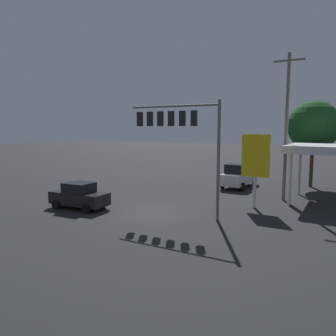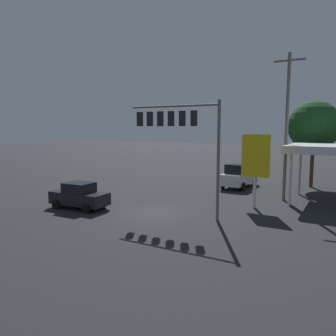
{
  "view_description": "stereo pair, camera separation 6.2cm",
  "coord_description": "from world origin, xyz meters",
  "px_view_note": "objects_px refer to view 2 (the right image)",
  "views": [
    {
      "loc": [
        -11.9,
        18.92,
        5.9
      ],
      "look_at": [
        0.0,
        -2.0,
        2.95
      ],
      "focal_mm": 35.0,
      "sensor_mm": 36.0,
      "label": 1
    },
    {
      "loc": [
        -11.96,
        18.89,
        5.9
      ],
      "look_at": [
        0.0,
        -2.0,
        2.95
      ],
      "focal_mm": 35.0,
      "sensor_mm": 36.0,
      "label": 2
    }
  ],
  "objects_px": {
    "traffic_signal_assembly": "(179,127)",
    "street_tree": "(314,126)",
    "price_sign": "(256,158)",
    "pickup_parked": "(239,176)",
    "utility_pole": "(287,125)",
    "sedan_far": "(79,196)"
  },
  "relations": [
    {
      "from": "traffic_signal_assembly",
      "to": "sedan_far",
      "type": "xyz_separation_m",
      "value": [
        7.17,
        2.09,
        -4.98
      ]
    },
    {
      "from": "pickup_parked",
      "to": "utility_pole",
      "type": "bearing_deg",
      "value": 55.7
    },
    {
      "from": "traffic_signal_assembly",
      "to": "sedan_far",
      "type": "height_order",
      "value": "traffic_signal_assembly"
    },
    {
      "from": "sedan_far",
      "to": "street_tree",
      "type": "relative_size",
      "value": 0.52
    },
    {
      "from": "utility_pole",
      "to": "sedan_far",
      "type": "height_order",
      "value": "utility_pole"
    },
    {
      "from": "sedan_far",
      "to": "pickup_parked",
      "type": "xyz_separation_m",
      "value": [
        -7.53,
        -14.2,
        0.16
      ]
    },
    {
      "from": "traffic_signal_assembly",
      "to": "street_tree",
      "type": "distance_m",
      "value": 17.31
    },
    {
      "from": "utility_pole",
      "to": "pickup_parked",
      "type": "distance_m",
      "value": 8.11
    },
    {
      "from": "traffic_signal_assembly",
      "to": "pickup_parked",
      "type": "distance_m",
      "value": 13.04
    },
    {
      "from": "utility_pole",
      "to": "sedan_far",
      "type": "relative_size",
      "value": 2.63
    },
    {
      "from": "pickup_parked",
      "to": "price_sign",
      "type": "bearing_deg",
      "value": 28.76
    },
    {
      "from": "traffic_signal_assembly",
      "to": "price_sign",
      "type": "height_order",
      "value": "traffic_signal_assembly"
    },
    {
      "from": "utility_pole",
      "to": "street_tree",
      "type": "relative_size",
      "value": 1.37
    },
    {
      "from": "price_sign",
      "to": "street_tree",
      "type": "relative_size",
      "value": 0.63
    },
    {
      "from": "traffic_signal_assembly",
      "to": "sedan_far",
      "type": "relative_size",
      "value": 1.71
    },
    {
      "from": "pickup_parked",
      "to": "sedan_far",
      "type": "bearing_deg",
      "value": -24.64
    },
    {
      "from": "pickup_parked",
      "to": "street_tree",
      "type": "distance_m",
      "value": 8.88
    },
    {
      "from": "traffic_signal_assembly",
      "to": "utility_pole",
      "type": "xyz_separation_m",
      "value": [
        -5.38,
        -8.25,
        0.24
      ]
    },
    {
      "from": "utility_pole",
      "to": "street_tree",
      "type": "bearing_deg",
      "value": -98.87
    },
    {
      "from": "price_sign",
      "to": "traffic_signal_assembly",
      "type": "bearing_deg",
      "value": 49.01
    },
    {
      "from": "traffic_signal_assembly",
      "to": "street_tree",
      "type": "xyz_separation_m",
      "value": [
        -6.59,
        -16.0,
        0.16
      ]
    },
    {
      "from": "utility_pole",
      "to": "traffic_signal_assembly",
      "type": "bearing_deg",
      "value": 56.88
    }
  ]
}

